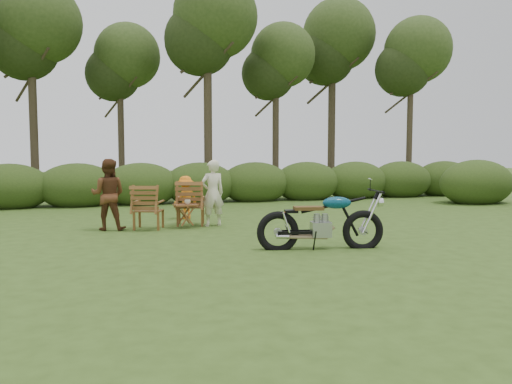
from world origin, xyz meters
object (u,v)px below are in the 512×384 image
object	(u,v)px
adult_a	(213,226)
lawn_chair_left	(149,229)
cup	(187,202)
motorcycle	(321,249)
adult_b	(109,230)
lawn_chair_right	(191,225)
side_table	(186,216)
child	(186,219)

from	to	relation	value
adult_a	lawn_chair_left	bearing A→B (deg)	-7.14
cup	adult_a	xyz separation A→B (m)	(0.62, 0.17, -0.60)
lawn_chair_left	adult_a	distance (m)	1.48
motorcycle	lawn_chair_left	world-z (taller)	motorcycle
motorcycle	adult_a	size ratio (longest dim) A/B	1.40
lawn_chair_left	adult_b	world-z (taller)	adult_b
lawn_chair_right	lawn_chair_left	bearing A→B (deg)	30.20
lawn_chair_right	adult_b	world-z (taller)	adult_b
motorcycle	side_table	bearing A→B (deg)	132.58
adult_a	adult_b	distance (m)	2.35
motorcycle	cup	distance (m)	3.70
adult_b	child	distance (m)	2.36
side_table	adult_b	distance (m)	1.72
side_table	cup	size ratio (longest dim) A/B	4.04
lawn_chair_right	child	world-z (taller)	child
child	motorcycle	bearing A→B (deg)	80.50
lawn_chair_left	side_table	size ratio (longest dim) A/B	1.82
cup	adult_b	size ratio (longest dim) A/B	0.09
cup	child	world-z (taller)	cup
lawn_chair_left	cup	distance (m)	1.06
lawn_chair_left	child	distance (m)	1.81
side_table	adult_a	world-z (taller)	adult_a
lawn_chair_right	side_table	xyz separation A→B (m)	(-0.18, -0.41, 0.27)
side_table	motorcycle	bearing A→B (deg)	-58.61
motorcycle	cup	size ratio (longest dim) A/B	16.00
motorcycle	lawn_chair_right	distance (m)	3.98
side_table	lawn_chair_left	bearing A→B (deg)	172.77
cup	child	size ratio (longest dim) A/B	0.12
lawn_chair_right	side_table	distance (m)	0.53
motorcycle	adult_b	distance (m)	4.96
adult_b	child	world-z (taller)	adult_b
adult_a	child	world-z (taller)	adult_a
cup	child	distance (m)	1.73
lawn_chair_right	adult_a	distance (m)	0.55
side_table	adult_a	xyz separation A→B (m)	(0.66, 0.13, -0.27)
adult_a	child	xyz separation A→B (m)	(-0.41, 1.44, 0.00)
lawn_chair_right	cup	size ratio (longest dim) A/B	7.73
side_table	lawn_chair_right	bearing A→B (deg)	65.81
side_table	adult_a	size ratio (longest dim) A/B	0.35
lawn_chair_right	side_table	world-z (taller)	side_table
motorcycle	adult_a	bearing A→B (deg)	122.30
lawn_chair_left	adult_a	bearing A→B (deg)	-159.61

